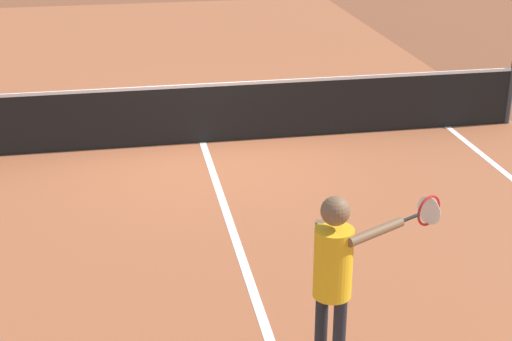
# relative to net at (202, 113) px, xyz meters

# --- Properties ---
(ground_plane) EXTENTS (60.00, 60.00, 0.00)m
(ground_plane) POSITION_rel_net_xyz_m (0.00, 0.00, -0.49)
(ground_plane) COLOR brown
(court_surface_inbounds) EXTENTS (10.62, 24.40, 0.00)m
(court_surface_inbounds) POSITION_rel_net_xyz_m (0.00, 0.00, -0.49)
(court_surface_inbounds) COLOR #9E5433
(court_surface_inbounds) RESTS_ON ground_plane
(line_center_service) EXTENTS (0.10, 6.40, 0.01)m
(line_center_service) POSITION_rel_net_xyz_m (0.00, -3.20, -0.49)
(line_center_service) COLOR white
(line_center_service) RESTS_ON ground_plane
(net) EXTENTS (10.44, 0.09, 1.07)m
(net) POSITION_rel_net_xyz_m (0.00, 0.00, 0.00)
(net) COLOR #33383D
(net) RESTS_ON ground_plane
(player_near) EXTENTS (1.20, 0.58, 1.76)m
(player_near) POSITION_rel_net_xyz_m (0.41, -6.02, 0.61)
(player_near) COLOR black
(player_near) RESTS_ON ground_plane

